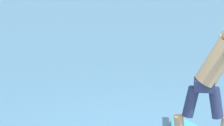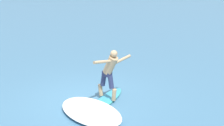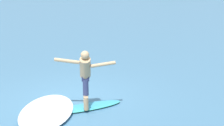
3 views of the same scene
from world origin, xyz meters
TOP-DOWN VIEW (x-y plane):
  - surfer at (0.66, -0.25)m, footprint 1.35×1.03m

SIDE VIEW (x-z plane):
  - surfer at x=0.66m, z-range 0.23..1.84m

